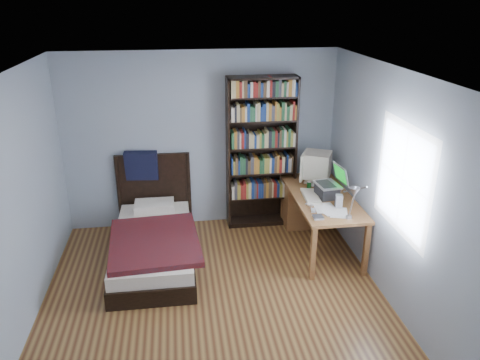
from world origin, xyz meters
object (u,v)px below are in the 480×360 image
at_px(bed, 154,240).
at_px(laptop, 328,188).
at_px(keyboard, 311,196).
at_px(desk_lamp, 354,194).
at_px(crt_monitor, 315,165).
at_px(bookshelf, 261,153).
at_px(speaker, 339,201).
at_px(soda_can, 309,186).
at_px(desk, 311,202).

bearing_deg(bed, laptop, -0.60).
bearing_deg(keyboard, desk_lamp, -76.93).
bearing_deg(crt_monitor, bookshelf, 156.20).
relative_size(speaker, soda_can, 1.53).
xyz_separation_m(desk_lamp, soda_can, (-0.11, 1.26, -0.41)).
relative_size(laptop, soda_can, 4.05).
bearing_deg(bookshelf, laptop, -48.37).
height_order(speaker, bookshelf, bookshelf).
distance_m(crt_monitor, keyboard, 0.60).
distance_m(crt_monitor, desk_lamp, 1.51).
distance_m(crt_monitor, bed, 2.39).
relative_size(soda_can, bed, 0.05).
bearing_deg(soda_can, bed, -173.16).
height_order(keyboard, speaker, speaker).
height_order(crt_monitor, desk_lamp, desk_lamp).
distance_m(desk_lamp, bed, 2.59).
bearing_deg(desk_lamp, bed, 155.34).
bearing_deg(laptop, desk, 96.95).
bearing_deg(soda_can, speaker, -70.91).
relative_size(crt_monitor, soda_can, 4.87).
height_order(desk, desk_lamp, desk_lamp).
height_order(laptop, keyboard, laptop).
height_order(desk, bookshelf, bookshelf).
height_order(keyboard, bed, bed).
bearing_deg(crt_monitor, desk, 177.34).
relative_size(desk, soda_can, 15.62).
distance_m(desk, crt_monitor, 0.56).
relative_size(keyboard, speaker, 2.91).
height_order(crt_monitor, keyboard, crt_monitor).
bearing_deg(speaker, bed, -177.65).
bearing_deg(speaker, desk, 107.30).
distance_m(speaker, bookshelf, 1.41).
xyz_separation_m(speaker, bed, (-2.29, 0.35, -0.55)).
relative_size(desk, bed, 0.81).
height_order(laptop, bed, bed).
bearing_deg(speaker, soda_can, 120.13).
height_order(desk, bed, bed).
distance_m(keyboard, bookshelf, 1.02).
bearing_deg(soda_can, desk, 64.68).
height_order(soda_can, bookshelf, bookshelf).
bearing_deg(laptop, soda_can, 123.08).
relative_size(desk_lamp, bookshelf, 0.26).
height_order(speaker, soda_can, speaker).
distance_m(laptop, keyboard, 0.25).
height_order(laptop, soda_can, laptop).
height_order(crt_monitor, soda_can, crt_monitor).
bearing_deg(keyboard, bookshelf, 125.38).
relative_size(desk_lamp, bed, 0.28).
distance_m(keyboard, soda_can, 0.28).
bearing_deg(bed, bookshelf, 27.70).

